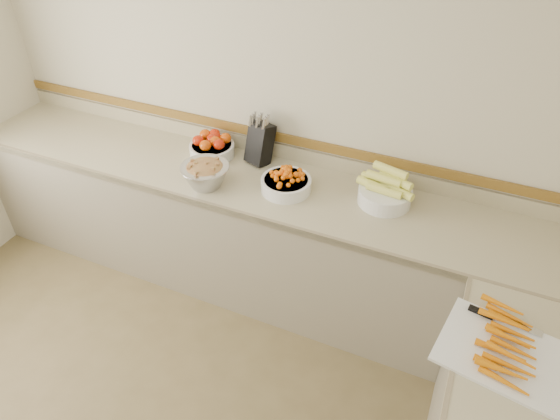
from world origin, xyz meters
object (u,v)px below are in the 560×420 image
at_px(knife_block, 260,142).
at_px(corn_bowl, 385,192).
at_px(cutting_board, 504,348).
at_px(tomato_bowl, 212,146).
at_px(rhubarb_bowl, 205,173).
at_px(cherry_tomato_bowl, 286,182).

height_order(knife_block, corn_bowl, knife_block).
relative_size(knife_block, cutting_board, 0.61).
height_order(tomato_bowl, corn_bowl, corn_bowl).
bearing_deg(knife_block, rhubarb_bowl, -115.67).
height_order(tomato_bowl, cherry_tomato_bowl, cherry_tomato_bowl).
bearing_deg(rhubarb_bowl, cutting_board, -17.49).
relative_size(tomato_bowl, corn_bowl, 0.87).
height_order(tomato_bowl, cutting_board, tomato_bowl).
distance_m(cherry_tomato_bowl, cutting_board, 1.46).
relative_size(corn_bowl, cutting_board, 0.61).
height_order(knife_block, cutting_board, knife_block).
bearing_deg(rhubarb_bowl, corn_bowl, 14.52).
xyz_separation_m(knife_block, tomato_bowl, (-0.32, -0.06, -0.07)).
bearing_deg(cherry_tomato_bowl, knife_block, 140.37).
height_order(knife_block, rhubarb_bowl, knife_block).
height_order(tomato_bowl, rhubarb_bowl, rhubarb_bowl).
bearing_deg(cutting_board, rhubarb_bowl, 162.51).
relative_size(cherry_tomato_bowl, cutting_board, 0.54).
height_order(corn_bowl, cutting_board, corn_bowl).
bearing_deg(rhubarb_bowl, knife_block, 64.33).
bearing_deg(knife_block, cherry_tomato_bowl, -39.63).
relative_size(tomato_bowl, cherry_tomato_bowl, 0.98).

